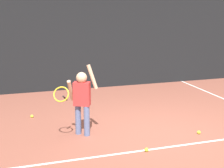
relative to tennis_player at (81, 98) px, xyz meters
name	(u,v)px	position (x,y,z in m)	size (l,w,h in m)	color
ground_plane	(160,134)	(1.43, -0.42, -0.73)	(20.00, 20.00, 0.00)	brown
court_line_baseline	(175,146)	(1.43, -1.02, -0.72)	(9.00, 0.05, 0.00)	white
back_fence_windscreen	(101,19)	(1.43, 3.62, 1.27)	(13.80, 0.08, 4.00)	black
fence_post_1	(20,17)	(-0.82, 3.68, 1.35)	(0.09, 0.09, 4.15)	slate
fence_post_2	(171,16)	(3.68, 3.68, 1.35)	(0.09, 0.09, 4.15)	slate
tennis_player	(81,98)	(0.00, 0.00, 0.00)	(0.87, 0.55, 1.35)	slate
tennis_ball_0	(199,132)	(2.13, -0.64, -0.69)	(0.07, 0.07, 0.07)	#CCE033
tennis_ball_1	(32,116)	(-0.81, 1.32, -0.69)	(0.07, 0.07, 0.07)	#CCE033
tennis_ball_2	(75,98)	(0.38, 2.50, -0.69)	(0.07, 0.07, 0.07)	#CCE033
tennis_ball_3	(146,150)	(0.86, -1.07, -0.69)	(0.07, 0.07, 0.07)	#CCE033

